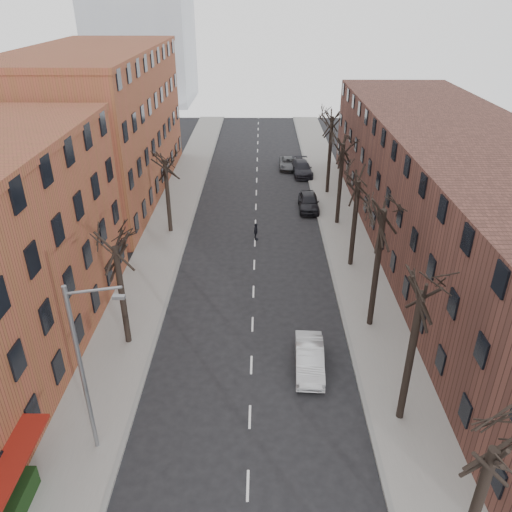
{
  "coord_description": "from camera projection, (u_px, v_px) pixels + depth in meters",
  "views": [
    {
      "loc": [
        0.52,
        -6.58,
        19.21
      ],
      "look_at": [
        0.21,
        21.97,
        4.0
      ],
      "focal_mm": 35.0,
      "sensor_mm": 36.0,
      "label": 1
    }
  ],
  "objects": [
    {
      "name": "sidewalk_left",
      "position": [
        168.0,
        227.0,
        45.78
      ],
      "size": [
        4.0,
        90.0,
        0.15
      ],
      "primitive_type": "cube",
      "color": "gray",
      "rests_on": "ground"
    },
    {
      "name": "sidewalk_right",
      "position": [
        343.0,
        227.0,
        45.62
      ],
      "size": [
        4.0,
        90.0,
        0.15
      ],
      "primitive_type": "cube",
      "color": "gray",
      "rests_on": "ground"
    },
    {
      "name": "building_left_far",
      "position": [
        99.0,
        127.0,
        50.54
      ],
      "size": [
        12.0,
        28.0,
        14.0
      ],
      "primitive_type": "cube",
      "color": "brown",
      "rests_on": "ground"
    },
    {
      "name": "building_right",
      "position": [
        460.0,
        197.0,
        38.82
      ],
      "size": [
        12.0,
        50.0,
        10.0
      ],
      "primitive_type": "cube",
      "color": "#532E26",
      "rests_on": "ground"
    },
    {
      "name": "tree_right_b",
      "position": [
        399.0,
        418.0,
        25.36
      ],
      "size": [
        5.2,
        5.2,
        10.8
      ],
      "primitive_type": null,
      "color": "black",
      "rests_on": "ground"
    },
    {
      "name": "tree_right_c",
      "position": [
        369.0,
        325.0,
        32.42
      ],
      "size": [
        5.2,
        5.2,
        11.6
      ],
      "primitive_type": null,
      "color": "black",
      "rests_on": "ground"
    },
    {
      "name": "tree_right_d",
      "position": [
        350.0,
        265.0,
        39.48
      ],
      "size": [
        5.2,
        5.2,
        10.0
      ],
      "primitive_type": null,
      "color": "black",
      "rests_on": "ground"
    },
    {
      "name": "tree_right_e",
      "position": [
        337.0,
        224.0,
        46.54
      ],
      "size": [
        5.2,
        5.2,
        10.8
      ],
      "primitive_type": null,
      "color": "black",
      "rests_on": "ground"
    },
    {
      "name": "tree_right_f",
      "position": [
        327.0,
        193.0,
        53.6
      ],
      "size": [
        5.2,
        5.2,
        11.6
      ],
      "primitive_type": null,
      "color": "black",
      "rests_on": "ground"
    },
    {
      "name": "tree_left_a",
      "position": [
        129.0,
        343.0,
        30.8
      ],
      "size": [
        5.2,
        5.2,
        9.5
      ],
      "primitive_type": null,
      "color": "black",
      "rests_on": "ground"
    },
    {
      "name": "tree_left_b",
      "position": [
        171.0,
        232.0,
        44.92
      ],
      "size": [
        5.2,
        5.2,
        9.5
      ],
      "primitive_type": null,
      "color": "black",
      "rests_on": "ground"
    },
    {
      "name": "streetlight",
      "position": [
        85.0,
        365.0,
        21.38
      ],
      "size": [
        2.45,
        0.22,
        9.03
      ],
      "color": "slate",
      "rests_on": "ground"
    },
    {
      "name": "silver_sedan",
      "position": [
        309.0,
        358.0,
        28.35
      ],
      "size": [
        1.76,
        4.56,
        1.48
      ],
      "primitive_type": "imported",
      "rotation": [
        0.0,
        0.0,
        -0.04
      ],
      "color": "#A8ABB0",
      "rests_on": "ground"
    },
    {
      "name": "parked_car_near",
      "position": [
        309.0,
        202.0,
        49.21
      ],
      "size": [
        2.0,
        4.84,
        1.64
      ],
      "primitive_type": "imported",
      "rotation": [
        0.0,
        0.0,
        -0.01
      ],
      "color": "black",
      "rests_on": "ground"
    },
    {
      "name": "parked_car_mid",
      "position": [
        302.0,
        168.0,
        58.6
      ],
      "size": [
        2.48,
        5.44,
        1.54
      ],
      "primitive_type": "imported",
      "rotation": [
        0.0,
        0.0,
        0.06
      ],
      "color": "black",
      "rests_on": "ground"
    },
    {
      "name": "parked_car_far",
      "position": [
        288.0,
        163.0,
        60.79
      ],
      "size": [
        2.18,
        4.58,
        1.26
      ],
      "primitive_type": "imported",
      "rotation": [
        0.0,
        0.0,
        -0.02
      ],
      "color": "#4E5055",
      "rests_on": "ground"
    },
    {
      "name": "pedestrian_crossing",
      "position": [
        256.0,
        232.0,
        43.17
      ],
      "size": [
        0.51,
        0.96,
        1.55
      ],
      "primitive_type": "imported",
      "rotation": [
        0.0,
        0.0,
        1.42
      ],
      "color": "black",
      "rests_on": "ground"
    }
  ]
}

